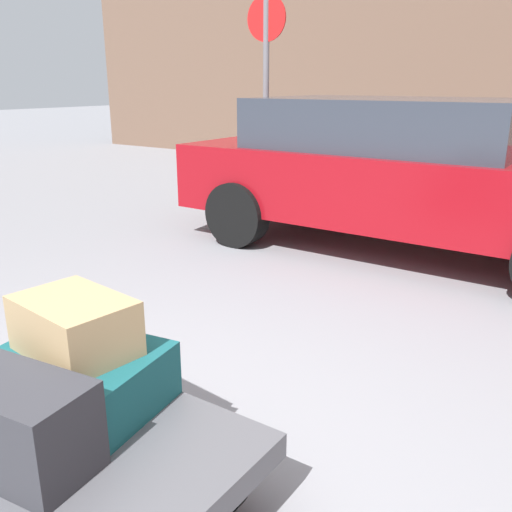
{
  "coord_description": "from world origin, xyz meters",
  "views": [
    {
      "loc": [
        1.56,
        -1.07,
        1.56
      ],
      "look_at": [
        0.0,
        1.2,
        0.69
      ],
      "focal_mm": 38.66,
      "sensor_mm": 36.0,
      "label": 1
    }
  ],
  "objects_px": {
    "parked_car": "(405,170)",
    "no_parking_sign": "(266,84)",
    "luggage_cart": "(76,441)",
    "duffel_bag_charcoal_front_left": "(10,421)",
    "suitcase_teal_stacked_top": "(80,378)",
    "duffel_bag_tan_topmost_pile": "(75,325)"
  },
  "relations": [
    {
      "from": "duffel_bag_charcoal_front_left",
      "to": "no_parking_sign",
      "type": "height_order",
      "value": "no_parking_sign"
    },
    {
      "from": "suitcase_teal_stacked_top",
      "to": "duffel_bag_charcoal_front_left",
      "type": "distance_m",
      "value": 0.37
    },
    {
      "from": "luggage_cart",
      "to": "parked_car",
      "type": "height_order",
      "value": "parked_car"
    },
    {
      "from": "parked_car",
      "to": "no_parking_sign",
      "type": "relative_size",
      "value": 1.73
    },
    {
      "from": "suitcase_teal_stacked_top",
      "to": "duffel_bag_tan_topmost_pile",
      "type": "height_order",
      "value": "duffel_bag_tan_topmost_pile"
    },
    {
      "from": "suitcase_teal_stacked_top",
      "to": "parked_car",
      "type": "distance_m",
      "value": 3.94
    },
    {
      "from": "duffel_bag_tan_topmost_pile",
      "to": "luggage_cart",
      "type": "bearing_deg",
      "value": -45.12
    },
    {
      "from": "duffel_bag_charcoal_front_left",
      "to": "no_parking_sign",
      "type": "xyz_separation_m",
      "value": [
        -2.11,
        4.73,
        1.04
      ]
    },
    {
      "from": "suitcase_teal_stacked_top",
      "to": "no_parking_sign",
      "type": "height_order",
      "value": "no_parking_sign"
    },
    {
      "from": "duffel_bag_charcoal_front_left",
      "to": "parked_car",
      "type": "relative_size",
      "value": 0.14
    },
    {
      "from": "luggage_cart",
      "to": "duffel_bag_tan_topmost_pile",
      "type": "relative_size",
      "value": 3.02
    },
    {
      "from": "duffel_bag_tan_topmost_pile",
      "to": "parked_car",
      "type": "xyz_separation_m",
      "value": [
        -0.14,
        3.93,
        0.08
      ]
    },
    {
      "from": "duffel_bag_tan_topmost_pile",
      "to": "suitcase_teal_stacked_top",
      "type": "bearing_deg",
      "value": -128.48
    },
    {
      "from": "parked_car",
      "to": "no_parking_sign",
      "type": "height_order",
      "value": "no_parking_sign"
    },
    {
      "from": "luggage_cart",
      "to": "parked_car",
      "type": "bearing_deg",
      "value": 93.31
    },
    {
      "from": "luggage_cart",
      "to": "suitcase_teal_stacked_top",
      "type": "distance_m",
      "value": 0.24
    },
    {
      "from": "suitcase_teal_stacked_top",
      "to": "no_parking_sign",
      "type": "bearing_deg",
      "value": 105.73
    },
    {
      "from": "luggage_cart",
      "to": "duffel_bag_tan_topmost_pile",
      "type": "bearing_deg",
      "value": 128.35
    },
    {
      "from": "luggage_cart",
      "to": "no_parking_sign",
      "type": "height_order",
      "value": "no_parking_sign"
    },
    {
      "from": "suitcase_teal_stacked_top",
      "to": "parked_car",
      "type": "bearing_deg",
      "value": 82.99
    },
    {
      "from": "luggage_cart",
      "to": "duffel_bag_charcoal_front_left",
      "type": "bearing_deg",
      "value": -89.26
    },
    {
      "from": "suitcase_teal_stacked_top",
      "to": "parked_car",
      "type": "height_order",
      "value": "parked_car"
    }
  ]
}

